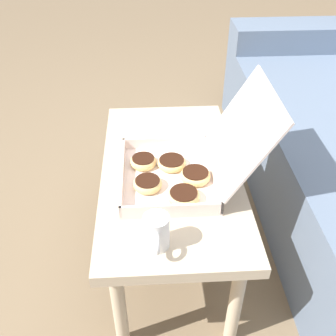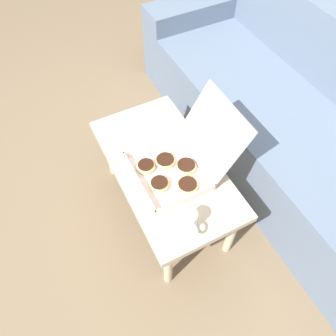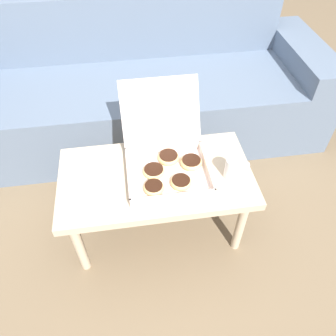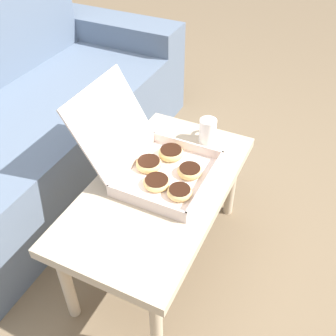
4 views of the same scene
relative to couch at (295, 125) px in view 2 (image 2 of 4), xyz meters
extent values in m
plane|color=#756047|center=(0.00, -0.81, -0.30)|extent=(12.00, 12.00, 0.00)
cube|color=slate|center=(0.00, -0.14, -0.07)|extent=(1.93, 0.63, 0.44)
cube|color=slate|center=(-1.08, -0.04, 0.00)|extent=(0.24, 0.83, 0.58)
cube|color=#C6B293|center=(0.00, -0.88, 0.11)|extent=(0.90, 0.48, 0.04)
cylinder|color=#C6B293|center=(-0.39, -1.07, -0.10)|extent=(0.04, 0.04, 0.39)
cylinder|color=#C6B293|center=(0.39, -1.07, -0.10)|extent=(0.04, 0.04, 0.39)
cylinder|color=#C6B293|center=(-0.39, -0.70, -0.10)|extent=(0.04, 0.04, 0.39)
cylinder|color=#C6B293|center=(0.39, -0.70, -0.10)|extent=(0.04, 0.04, 0.39)
cube|color=silver|center=(0.06, -0.90, 0.14)|extent=(0.37, 0.32, 0.01)
cube|color=silver|center=(0.06, -1.05, 0.16)|extent=(0.37, 0.01, 0.04)
cube|color=silver|center=(0.06, -0.74, 0.16)|extent=(0.37, 0.01, 0.04)
cube|color=silver|center=(-0.13, -0.90, 0.16)|extent=(0.01, 0.32, 0.04)
cube|color=silver|center=(0.24, -0.90, 0.16)|extent=(0.01, 0.32, 0.04)
cube|color=silver|center=(0.06, -0.66, 0.32)|extent=(0.37, 0.16, 0.28)
torus|color=#E5BC75|center=(-0.01, -0.88, 0.16)|extent=(0.10, 0.10, 0.03)
cylinder|color=black|center=(-0.01, -0.88, 0.17)|extent=(0.09, 0.09, 0.01)
torus|color=#E5BC75|center=(0.17, -0.85, 0.16)|extent=(0.10, 0.10, 0.04)
cylinder|color=black|center=(0.17, -0.85, 0.17)|extent=(0.09, 0.09, 0.02)
torus|color=#E5BC75|center=(-0.02, -0.98, 0.16)|extent=(0.09, 0.09, 0.03)
cylinder|color=black|center=(-0.02, -0.98, 0.17)|extent=(0.08, 0.08, 0.01)
torus|color=#E5BC75|center=(0.10, -0.97, 0.16)|extent=(0.10, 0.10, 0.03)
cylinder|color=black|center=(0.10, -0.97, 0.17)|extent=(0.08, 0.08, 0.01)
torus|color=#E5BC75|center=(0.07, -0.80, 0.16)|extent=(0.10, 0.10, 0.03)
cylinder|color=black|center=(0.07, -0.80, 0.17)|extent=(0.09, 0.09, 0.02)
cylinder|color=white|center=(0.34, -0.94, 0.19)|extent=(0.07, 0.07, 0.11)
torus|color=white|center=(0.39, -0.94, 0.19)|extent=(0.06, 0.01, 0.06)
camera|label=1|loc=(1.09, -0.96, 0.99)|focal=42.00mm
camera|label=2|loc=(0.87, -1.31, 1.45)|focal=35.00mm
camera|label=3|loc=(-0.09, -1.90, 1.26)|focal=35.00mm
camera|label=4|loc=(-0.96, -1.38, 1.15)|focal=42.00mm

